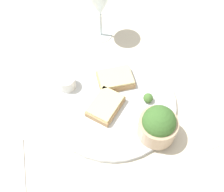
% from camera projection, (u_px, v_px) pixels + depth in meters
% --- Properties ---
extents(ground_plane, '(4.00, 4.00, 0.00)m').
position_uv_depth(ground_plane, '(112.00, 103.00, 0.78)').
color(ground_plane, beige).
extents(dinner_plate, '(0.35, 0.35, 0.01)m').
position_uv_depth(dinner_plate, '(112.00, 102.00, 0.77)').
color(dinner_plate, silver).
rests_on(dinner_plate, ground_plane).
extents(salad_bowl, '(0.10, 0.10, 0.10)m').
position_uv_depth(salad_bowl, '(158.00, 125.00, 0.68)').
color(salad_bowl, tan).
rests_on(salad_bowl, dinner_plate).
extents(sauce_ramekin, '(0.05, 0.05, 0.04)m').
position_uv_depth(sauce_ramekin, '(67.00, 82.00, 0.78)').
color(sauce_ramekin, white).
rests_on(sauce_ramekin, dinner_plate).
extents(cheese_toast_near, '(0.11, 0.09, 0.03)m').
position_uv_depth(cheese_toast_near, '(105.00, 106.00, 0.74)').
color(cheese_toast_near, tan).
rests_on(cheese_toast_near, dinner_plate).
extents(cheese_toast_far, '(0.12, 0.11, 0.03)m').
position_uv_depth(cheese_toast_far, '(116.00, 79.00, 0.79)').
color(cheese_toast_far, tan).
rests_on(cheese_toast_far, dinner_plate).
extents(wine_glass, '(0.09, 0.09, 0.17)m').
position_uv_depth(wine_glass, '(100.00, 4.00, 0.83)').
color(wine_glass, silver).
rests_on(wine_glass, ground_plane).
extents(garnish, '(0.03, 0.03, 0.03)m').
position_uv_depth(garnish, '(148.00, 98.00, 0.75)').
color(garnish, '#477533').
rests_on(garnish, dinner_plate).
extents(napkin, '(0.20, 0.20, 0.01)m').
position_uv_depth(napkin, '(218.00, 118.00, 0.75)').
color(napkin, white).
rests_on(napkin, ground_plane).
extents(fork, '(0.11, 0.17, 0.01)m').
position_uv_depth(fork, '(23.00, 176.00, 0.66)').
color(fork, silver).
rests_on(fork, ground_plane).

